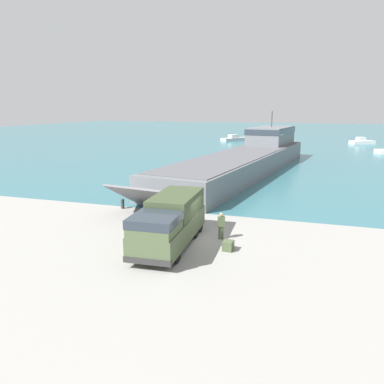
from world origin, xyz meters
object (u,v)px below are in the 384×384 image
military_truck (170,221)px  mooring_bollard (123,203)px  moored_boat_a (362,142)px  moored_boat_b (235,139)px  cargo_crate (228,246)px  landing_craft (250,156)px  soldier_on_ramp (221,224)px

military_truck → mooring_bollard: (-6.64, 6.70, -1.08)m
moored_boat_a → moored_boat_b: bearing=-120.9°
moored_boat_a → cargo_crate: moored_boat_a is taller
landing_craft → military_truck: landing_craft is taller
moored_boat_b → cargo_crate: 73.65m
landing_craft → military_truck: size_ratio=5.60×
moored_boat_b → mooring_bollard: (3.76, -65.96, -0.03)m
moored_boat_a → mooring_bollard: moored_boat_a is taller
moored_boat_b → cargo_crate: (13.84, -72.34, -0.21)m
moored_boat_b → moored_boat_a: bearing=37.3°
soldier_on_ramp → moored_boat_a: (15.95, 70.21, -0.46)m
landing_craft → cargo_crate: 29.08m
landing_craft → mooring_bollard: (-6.71, -22.47, -1.37)m
cargo_crate → moored_boat_b: bearing=100.8°
military_truck → moored_boat_a: bearing=162.8°
moored_boat_a → moored_boat_b: size_ratio=0.78×
landing_craft → moored_boat_a: (18.50, 43.07, -1.31)m
military_truck → moored_boat_b: military_truck is taller
moored_boat_a → cargo_crate: (-15.13, -71.91, -0.24)m
moored_boat_a → cargo_crate: size_ratio=8.64×
soldier_on_ramp → mooring_bollard: 10.38m
soldier_on_ramp → moored_boat_b: bearing=-6.1°
military_truck → moored_boat_b: (-10.40, 72.66, -1.05)m
mooring_bollard → cargo_crate: (10.07, -6.38, -0.18)m
soldier_on_ramp → mooring_bollard: size_ratio=2.03×
moored_boat_b → mooring_bollard: moored_boat_b is taller
mooring_bollard → cargo_crate: 11.92m
landing_craft → moored_boat_a: 46.89m
landing_craft → moored_boat_b: bearing=112.3°
military_truck → moored_boat_b: size_ratio=1.03×
landing_craft → moored_boat_b: landing_craft is taller
moored_boat_a → military_truck: bearing=-44.5°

